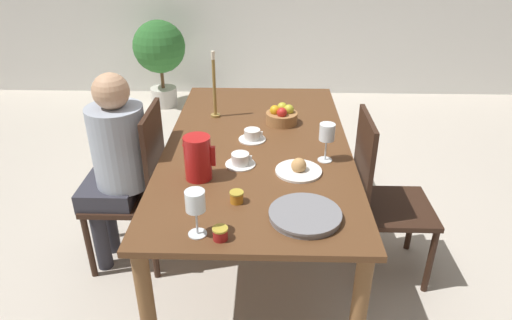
# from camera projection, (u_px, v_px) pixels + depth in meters

# --- Properties ---
(ground_plane) EXTENTS (20.00, 20.00, 0.00)m
(ground_plane) POSITION_uv_depth(u_px,v_px,m) (257.00, 252.00, 2.87)
(ground_plane) COLOR beige
(dining_table) EXTENTS (1.01, 1.87, 0.75)m
(dining_table) POSITION_uv_depth(u_px,v_px,m) (257.00, 159.00, 2.55)
(dining_table) COLOR brown
(dining_table) RESTS_ON ground_plane
(chair_person_side) EXTENTS (0.42, 0.42, 0.97)m
(chair_person_side) POSITION_uv_depth(u_px,v_px,m) (138.00, 186.00, 2.60)
(chair_person_side) COLOR #331E14
(chair_person_side) RESTS_ON ground_plane
(chair_opposite) EXTENTS (0.42, 0.42, 0.97)m
(chair_opposite) POSITION_uv_depth(u_px,v_px,m) (381.00, 196.00, 2.51)
(chair_opposite) COLOR #331E14
(chair_opposite) RESTS_ON ground_plane
(person_seated) EXTENTS (0.39, 0.41, 1.17)m
(person_seated) POSITION_uv_depth(u_px,v_px,m) (115.00, 158.00, 2.49)
(person_seated) COLOR #33333D
(person_seated) RESTS_ON ground_plane
(red_pitcher) EXTENTS (0.15, 0.13, 0.22)m
(red_pitcher) POSITION_uv_depth(u_px,v_px,m) (198.00, 158.00, 2.14)
(red_pitcher) COLOR red
(red_pitcher) RESTS_ON dining_table
(wine_glass_water) EXTENTS (0.08, 0.08, 0.20)m
(wine_glass_water) POSITION_uv_depth(u_px,v_px,m) (327.00, 134.00, 2.27)
(wine_glass_water) COLOR white
(wine_glass_water) RESTS_ON dining_table
(wine_glass_juice) EXTENTS (0.08, 0.08, 0.20)m
(wine_glass_juice) POSITION_uv_depth(u_px,v_px,m) (195.00, 203.00, 1.73)
(wine_glass_juice) COLOR white
(wine_glass_juice) RESTS_ON dining_table
(teacup_near_person) EXTENTS (0.15, 0.15, 0.06)m
(teacup_near_person) POSITION_uv_depth(u_px,v_px,m) (240.00, 160.00, 2.29)
(teacup_near_person) COLOR white
(teacup_near_person) RESTS_ON dining_table
(teacup_across) EXTENTS (0.15, 0.15, 0.06)m
(teacup_across) POSITION_uv_depth(u_px,v_px,m) (252.00, 136.00, 2.55)
(teacup_across) COLOR white
(teacup_across) RESTS_ON dining_table
(serving_tray) EXTENTS (0.30, 0.30, 0.03)m
(serving_tray) POSITION_uv_depth(u_px,v_px,m) (305.00, 215.00, 1.89)
(serving_tray) COLOR gray
(serving_tray) RESTS_ON dining_table
(bread_plate) EXTENTS (0.23, 0.23, 0.08)m
(bread_plate) POSITION_uv_depth(u_px,v_px,m) (299.00, 169.00, 2.23)
(bread_plate) COLOR white
(bread_plate) RESTS_ON dining_table
(jam_jar_amber) EXTENTS (0.06, 0.06, 0.05)m
(jam_jar_amber) POSITION_uv_depth(u_px,v_px,m) (237.00, 196.00, 1.99)
(jam_jar_amber) COLOR #C67A1E
(jam_jar_amber) RESTS_ON dining_table
(jam_jar_red) EXTENTS (0.06, 0.06, 0.05)m
(jam_jar_red) POSITION_uv_depth(u_px,v_px,m) (220.00, 233.00, 1.76)
(jam_jar_red) COLOR #A81E1E
(jam_jar_red) RESTS_ON dining_table
(fruit_bowl) EXTENTS (0.19, 0.19, 0.12)m
(fruit_bowl) POSITION_uv_depth(u_px,v_px,m) (282.00, 116.00, 2.75)
(fruit_bowl) COLOR #9E6B3D
(fruit_bowl) RESTS_ON dining_table
(candlestick_tall) EXTENTS (0.06, 0.06, 0.41)m
(candlestick_tall) POSITION_uv_depth(u_px,v_px,m) (214.00, 91.00, 2.78)
(candlestick_tall) COLOR olive
(candlestick_tall) RESTS_ON dining_table
(potted_plant) EXTENTS (0.55, 0.55, 0.93)m
(potted_plant) POSITION_uv_depth(u_px,v_px,m) (160.00, 51.00, 4.82)
(potted_plant) COLOR beige
(potted_plant) RESTS_ON ground_plane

